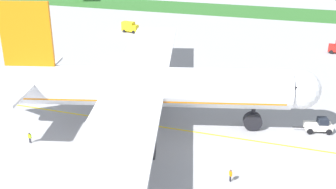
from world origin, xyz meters
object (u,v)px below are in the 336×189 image
(pushback_tug, at_px, (319,125))
(ground_crew_wingwalker_port, at_px, (231,174))
(airliner_foreground, at_px, (143,88))
(service_truck_baggage_loader, at_px, (130,27))
(ground_crew_marshaller_front, at_px, (30,137))

(pushback_tug, height_order, ground_crew_wingwalker_port, pushback_tug)
(airliner_foreground, height_order, ground_crew_wingwalker_port, airliner_foreground)
(pushback_tug, distance_m, service_truck_baggage_loader, 72.37)
(pushback_tug, relative_size, ground_crew_marshaller_front, 3.64)
(airliner_foreground, xyz_separation_m, ground_crew_marshaller_front, (-13.71, -10.06, -5.55))
(ground_crew_marshaller_front, bearing_deg, service_truck_baggage_loader, 101.21)
(pushback_tug, bearing_deg, ground_crew_wingwalker_port, -120.40)
(airliner_foreground, height_order, ground_crew_marshaller_front, airliner_foreground)
(ground_crew_marshaller_front, bearing_deg, pushback_tug, 23.31)
(pushback_tug, height_order, service_truck_baggage_loader, service_truck_baggage_loader)
(pushback_tug, bearing_deg, airliner_foreground, -164.92)
(airliner_foreground, bearing_deg, ground_crew_marshaller_front, -143.74)
(pushback_tug, xyz_separation_m, ground_crew_wingwalker_port, (-10.25, -17.48, -0.02))
(ground_crew_marshaller_front, distance_m, service_truck_baggage_loader, 67.96)
(ground_crew_wingwalker_port, xyz_separation_m, service_truck_baggage_loader, (-42.38, 67.15, 0.65))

